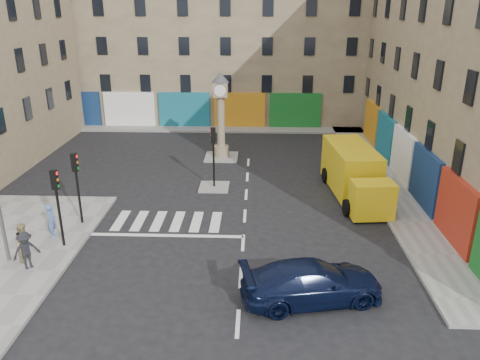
# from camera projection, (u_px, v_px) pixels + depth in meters

# --- Properties ---
(ground) EXTENTS (120.00, 120.00, 0.00)m
(ground) POSITION_uv_depth(u_px,v_px,m) (242.00, 253.00, 21.29)
(ground) COLOR black
(ground) RESTS_ON ground
(sidewalk_right) EXTENTS (2.60, 30.00, 0.15)m
(sidewalk_right) POSITION_uv_depth(u_px,v_px,m) (381.00, 178.00, 30.31)
(sidewalk_right) COLOR gray
(sidewalk_right) RESTS_ON ground
(sidewalk_far) EXTENTS (32.00, 2.40, 0.15)m
(sidewalk_far) POSITION_uv_depth(u_px,v_px,m) (206.00, 129.00, 42.15)
(sidewalk_far) COLOR gray
(sidewalk_far) RESTS_ON ground
(island_near) EXTENTS (1.80, 1.80, 0.12)m
(island_near) POSITION_uv_depth(u_px,v_px,m) (214.00, 187.00, 28.82)
(island_near) COLOR gray
(island_near) RESTS_ON ground
(island_far) EXTENTS (2.40, 2.40, 0.12)m
(island_far) POSITION_uv_depth(u_px,v_px,m) (221.00, 157.00, 34.42)
(island_far) COLOR gray
(island_far) RESTS_ON ground
(building_far) EXTENTS (32.00, 10.00, 17.00)m
(building_far) POSITION_uv_depth(u_px,v_px,m) (210.00, 27.00, 44.58)
(building_far) COLOR #958663
(building_far) RESTS_ON ground
(traffic_light_left_near) EXTENTS (0.28, 0.22, 3.70)m
(traffic_light_left_near) POSITION_uv_depth(u_px,v_px,m) (57.00, 196.00, 20.84)
(traffic_light_left_near) COLOR black
(traffic_light_left_near) RESTS_ON sidewalk_left
(traffic_light_left_far) EXTENTS (0.28, 0.22, 3.70)m
(traffic_light_left_far) POSITION_uv_depth(u_px,v_px,m) (76.00, 177.00, 23.08)
(traffic_light_left_far) COLOR black
(traffic_light_left_far) RESTS_ON sidewalk_left
(traffic_light_island) EXTENTS (0.28, 0.22, 3.70)m
(traffic_light_island) POSITION_uv_depth(u_px,v_px,m) (213.00, 148.00, 27.92)
(traffic_light_island) COLOR black
(traffic_light_island) RESTS_ON island_near
(clock_pillar) EXTENTS (1.20, 1.20, 6.10)m
(clock_pillar) POSITION_uv_depth(u_px,v_px,m) (221.00, 110.00, 33.18)
(clock_pillar) COLOR #988463
(clock_pillar) RESTS_ON island_far
(navy_sedan) EXTENTS (5.75, 3.29, 1.57)m
(navy_sedan) POSITION_uv_depth(u_px,v_px,m) (312.00, 282.00, 17.70)
(navy_sedan) COLOR black
(navy_sedan) RESTS_ON ground
(yellow_van) EXTENTS (3.12, 7.72, 2.74)m
(yellow_van) POSITION_uv_depth(u_px,v_px,m) (354.00, 173.00, 27.38)
(yellow_van) COLOR yellow
(yellow_van) RESTS_ON ground
(pedestrian_blue) EXTENTS (0.51, 0.67, 1.65)m
(pedestrian_blue) POSITION_uv_depth(u_px,v_px,m) (52.00, 221.00, 22.26)
(pedestrian_blue) COLOR #4E6FB4
(pedestrian_blue) RESTS_ON sidewalk_left
(pedestrian_tan) EXTENTS (0.80, 0.95, 1.72)m
(pedestrian_tan) POSITION_uv_depth(u_px,v_px,m) (24.00, 242.00, 20.23)
(pedestrian_tan) COLOR #99885E
(pedestrian_tan) RESTS_ON sidewalk_left
(pedestrian_dark) EXTENTS (1.22, 1.19, 1.68)m
(pedestrian_dark) POSITION_uv_depth(u_px,v_px,m) (26.00, 250.00, 19.55)
(pedestrian_dark) COLOR black
(pedestrian_dark) RESTS_ON sidewalk_left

